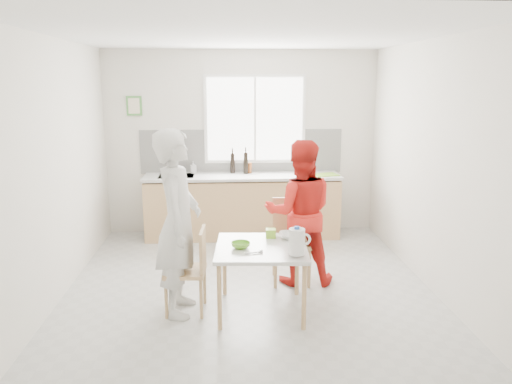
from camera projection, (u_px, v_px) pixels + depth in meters
ground at (249, 289)px, 5.53m from camera, size 4.50×4.50×0.00m
room_shell at (249, 141)px, 5.17m from camera, size 4.50×4.50×4.50m
window at (255, 119)px, 7.34m from camera, size 1.50×0.06×1.30m
backsplash at (242, 151)px, 7.44m from camera, size 3.00×0.02×0.65m
picture_frame at (134, 106)px, 7.19m from camera, size 0.22×0.03×0.28m
kitchen_counter at (242, 208)px, 7.34m from camera, size 2.84×0.64×1.37m
dining_table at (261, 253)px, 4.88m from camera, size 0.93×0.93×0.68m
chair_left at (192, 267)px, 4.90m from camera, size 0.42×0.42×0.85m
chair_far at (291, 236)px, 5.70m from camera, size 0.46×0.46×0.94m
person_white at (178, 223)px, 4.81m from camera, size 0.48×0.69×1.83m
person_red at (300, 213)px, 5.56m from camera, size 0.83×0.67×1.63m
bowl_green at (241, 245)px, 4.80m from camera, size 0.19×0.19×0.06m
bowl_white at (290, 236)px, 5.10m from camera, size 0.24×0.24×0.06m
milk_jug at (297, 241)px, 4.56m from camera, size 0.21×0.15×0.26m
green_box at (271, 233)px, 5.12m from camera, size 0.11×0.11×0.09m
spoon at (253, 253)px, 4.64m from camera, size 0.16×0.06×0.01m
cutting_board at (325, 175)px, 7.21m from camera, size 0.40×0.33×0.01m
wine_bottle_a at (246, 163)px, 7.29m from camera, size 0.07×0.07×0.32m
wine_bottle_b at (233, 163)px, 7.34m from camera, size 0.07×0.07×0.30m
jar_amber at (250, 168)px, 7.34m from camera, size 0.06×0.06×0.16m
soap_bottle at (193, 167)px, 7.35m from camera, size 0.10×0.10×0.18m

